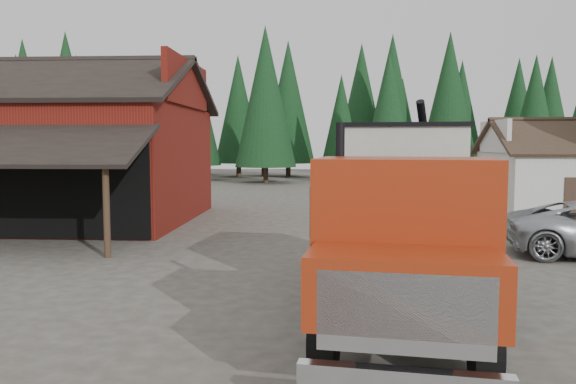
{
  "coord_description": "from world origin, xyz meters",
  "views": [
    {
      "loc": [
        0.83,
        -14.2,
        3.44
      ],
      "look_at": [
        -0.3,
        4.47,
        1.8
      ],
      "focal_mm": 35.0,
      "sensor_mm": 36.0,
      "label": 1
    }
  ],
  "objects": [
    {
      "name": "ground",
      "position": [
        0.0,
        0.0,
        0.0
      ],
      "size": [
        120.0,
        120.0,
        0.0
      ],
      "primitive_type": "plane",
      "color": "#464137",
      "rests_on": "ground"
    },
    {
      "name": "red_barn",
      "position": [
        -11.0,
        9.9,
        2.69
      ],
      "size": [
        12.8,
        13.63,
        7.18
      ],
      "color": "maroon",
      "rests_on": "ground"
    },
    {
      "name": "conifer_backdrop",
      "position": [
        0.0,
        42.0,
        0.0
      ],
      "size": [
        76.0,
        16.0,
        16.0
      ],
      "primitive_type": null,
      "color": "black",
      "rests_on": "ground"
    },
    {
      "name": "near_pine_a",
      "position": [
        -22.0,
        28.0,
        6.39
      ],
      "size": [
        4.4,
        4.4,
        11.4
      ],
      "color": "#382619",
      "rests_on": "ground"
    },
    {
      "name": "near_pine_b",
      "position": [
        6.0,
        30.0,
        5.89
      ],
      "size": [
        3.96,
        3.96,
        10.4
      ],
      "color": "#382619",
      "rests_on": "ground"
    },
    {
      "name": "near_pine_d",
      "position": [
        -4.0,
        34.0,
        7.39
      ],
      "size": [
        5.28,
        5.28,
        13.4
      ],
      "color": "#382619",
      "rests_on": "ground"
    },
    {
      "name": "feed_truck",
      "position": [
        2.46,
        -2.97,
        2.08
      ],
      "size": [
        3.93,
        10.14,
        4.46
      ],
      "rotation": [
        0.0,
        0.0,
        -0.14
      ],
      "color": "black",
      "rests_on": "ground"
    }
  ]
}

